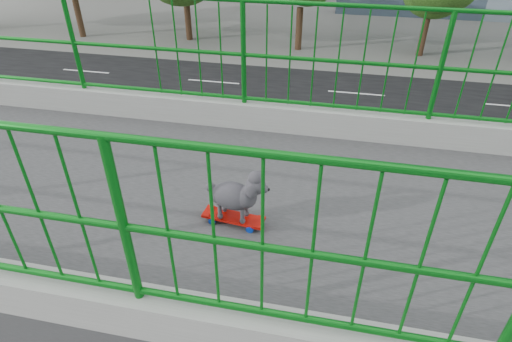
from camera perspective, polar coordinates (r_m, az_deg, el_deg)
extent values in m
cube|color=black|center=(18.48, 13.10, 2.77)|extent=(18.00, 90.00, 0.02)
cube|color=#2D2D2F|center=(4.03, 22.81, -9.51)|extent=(3.00, 24.00, 0.50)
cube|color=gray|center=(4.94, 21.76, 5.05)|extent=(0.20, 24.00, 0.30)
cylinder|color=#0B6415|center=(4.52, 25.24, 18.95)|extent=(0.04, 24.00, 0.04)
cylinder|color=#0B6415|center=(4.67, 23.59, 12.54)|extent=(0.04, 24.00, 0.04)
cylinder|color=#0B6415|center=(4.67, 23.59, 12.54)|extent=(0.06, 0.06, 1.10)
cylinder|color=black|center=(35.13, -22.68, 18.44)|extent=(0.44, 0.44, 2.62)
cylinder|color=black|center=(32.30, -9.15, 19.61)|extent=(0.44, 0.44, 2.97)
cylinder|color=black|center=(29.96, 5.80, 18.48)|extent=(0.44, 0.44, 2.73)
cylinder|color=black|center=(30.58, 21.63, 16.85)|extent=(0.44, 0.44, 2.87)
cube|color=#BE0D06|center=(3.55, -3.05, -6.24)|extent=(0.21, 0.53, 0.02)
cube|color=#99999E|center=(3.61, -5.52, -5.93)|extent=(0.09, 0.04, 0.02)
cylinder|color=#072798|center=(3.66, -5.11, -5.42)|extent=(0.03, 0.06, 0.06)
sphere|color=yellow|center=(3.66, -5.11, -5.42)|extent=(0.03, 0.03, 0.03)
cylinder|color=#072798|center=(3.57, -5.92, -6.71)|extent=(0.03, 0.06, 0.06)
sphere|color=yellow|center=(3.57, -5.92, -6.71)|extent=(0.03, 0.03, 0.03)
cube|color=#99999E|center=(3.52, -0.49, -7.03)|extent=(0.09, 0.04, 0.02)
cylinder|color=#072798|center=(3.57, -0.15, -6.49)|extent=(0.03, 0.06, 0.06)
sphere|color=yellow|center=(3.57, -0.15, -6.49)|extent=(0.03, 0.03, 0.03)
cylinder|color=#072798|center=(3.48, -0.83, -7.85)|extent=(0.03, 0.06, 0.06)
sphere|color=yellow|center=(3.48, -0.83, -7.85)|extent=(0.03, 0.03, 0.03)
ellipsoid|color=#2B292E|center=(3.41, -3.16, -3.35)|extent=(0.26, 0.37, 0.23)
sphere|color=#2B292E|center=(3.26, -0.05, -1.91)|extent=(0.16, 0.16, 0.16)
sphere|color=black|center=(3.25, 1.67, -2.52)|extent=(0.03, 0.03, 0.03)
sphere|color=#2B292E|center=(3.44, -6.13, -2.16)|extent=(0.08, 0.08, 0.08)
cylinder|color=#2B292E|center=(3.50, -1.30, -5.05)|extent=(0.03, 0.03, 0.14)
cylinder|color=#2B292E|center=(3.43, -1.84, -6.05)|extent=(0.03, 0.03, 0.14)
cylinder|color=#2B292E|center=(3.56, -4.28, -4.43)|extent=(0.03, 0.03, 0.14)
cylinder|color=#2B292E|center=(3.49, -4.88, -5.40)|extent=(0.03, 0.03, 0.14)
imported|color=silver|center=(17.61, 11.24, 3.85)|extent=(2.22, 4.82, 1.34)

